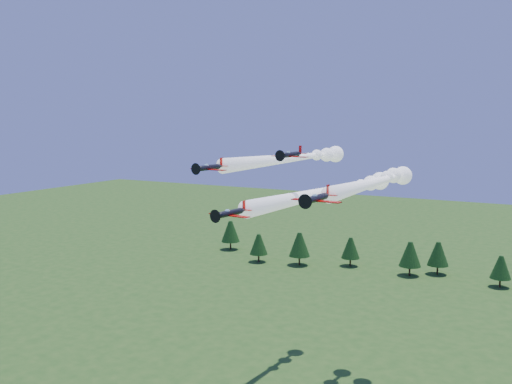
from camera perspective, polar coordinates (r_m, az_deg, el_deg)
The scene contains 5 objects.
plane_lead at distance 103.61m, azimuth 8.15°, elevation 0.25°, with size 11.03×56.25×3.70m.
plane_left at distance 115.38m, azimuth 4.15°, elevation 3.48°, with size 8.96×51.46×3.70m.
plane_right at distance 105.08m, azimuth 12.02°, elevation 1.03°, with size 7.50×45.50×3.70m.
plane_slot at distance 91.77m, azimuth 3.47°, elevation 3.75°, with size 6.37×6.91×2.23m.
treeline at distance 197.19m, azimuth 15.40°, elevation -6.14°, with size 164.69×20.69×11.71m.
Camera 1 is at (38.96, -75.12, 51.79)m, focal length 40.00 mm.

